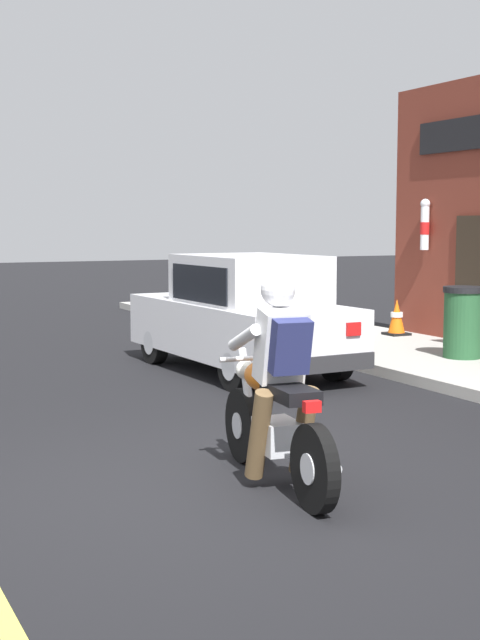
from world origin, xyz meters
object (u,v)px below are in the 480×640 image
at_px(motorcycle_with_rider, 277,398).
at_px(trash_bin, 463,322).
at_px(traffic_cone, 397,317).
at_px(car_hatchback, 242,315).

relative_size(motorcycle_with_rider, trash_bin, 2.06).
distance_m(motorcycle_with_rider, traffic_cone, 8.39).
bearing_deg(trash_bin, car_hatchback, 161.27).
xyz_separation_m(motorcycle_with_rider, car_hatchback, (2.05, 4.75, 0.09)).
xyz_separation_m(car_hatchback, trash_bin, (2.90, -0.98, -0.13)).
distance_m(motorcycle_with_rider, car_hatchback, 5.17).
xyz_separation_m(motorcycle_with_rider, trash_bin, (4.95, 3.77, -0.04)).
distance_m(car_hatchback, trash_bin, 3.06).
distance_m(trash_bin, traffic_cone, 2.55).
height_order(motorcycle_with_rider, traffic_cone, motorcycle_with_rider).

